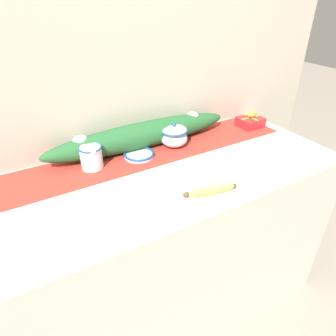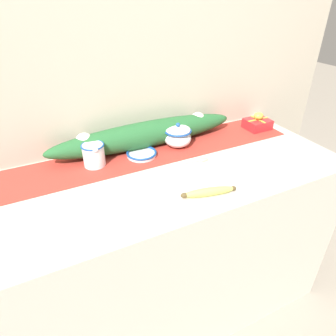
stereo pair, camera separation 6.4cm
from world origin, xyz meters
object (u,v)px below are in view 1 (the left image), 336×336
(banana, at_px, (210,190))
(gift_box, at_px, (250,121))
(cream_pitcher, at_px, (91,156))
(spoon, at_px, (199,159))
(small_dish, at_px, (139,155))
(sugar_bowl, at_px, (174,136))

(banana, height_order, gift_box, gift_box)
(cream_pitcher, xyz_separation_m, banana, (0.32, -0.41, -0.04))
(cream_pitcher, distance_m, spoon, 0.47)
(small_dish, relative_size, gift_box, 1.07)
(small_dish, xyz_separation_m, spoon, (0.22, -0.16, -0.01))
(gift_box, bearing_deg, banana, -145.16)
(spoon, bearing_deg, sugar_bowl, 106.13)
(spoon, bearing_deg, banana, -109.31)
(small_dish, distance_m, gift_box, 0.68)
(sugar_bowl, height_order, small_dish, sugar_bowl)
(sugar_bowl, xyz_separation_m, gift_box, (0.49, -0.01, -0.02))
(cream_pitcher, xyz_separation_m, small_dish, (0.21, -0.01, -0.04))
(spoon, height_order, gift_box, gift_box)
(cream_pitcher, distance_m, gift_box, 0.89)
(cream_pitcher, distance_m, banana, 0.52)
(spoon, bearing_deg, cream_pitcher, 164.94)
(sugar_bowl, height_order, gift_box, sugar_bowl)
(cream_pitcher, relative_size, banana, 0.53)
(banana, bearing_deg, small_dish, 105.57)
(banana, distance_m, spoon, 0.26)
(sugar_bowl, bearing_deg, small_dish, -176.11)
(banana, bearing_deg, spoon, 63.99)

